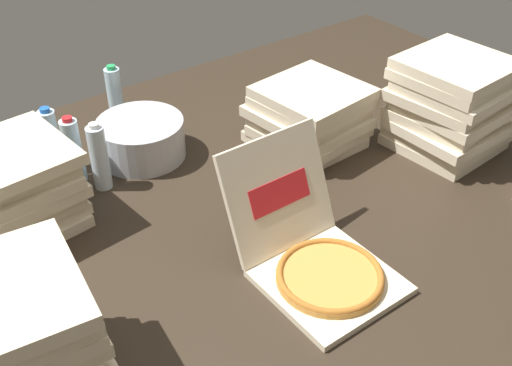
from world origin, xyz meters
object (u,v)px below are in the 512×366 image
object	(u,v)px
ice_bucket	(141,139)
water_bottle_3	(52,141)
pizza_stack_center_far	(11,188)
water_bottle_0	(73,151)
water_bottle_2	(99,157)
pizza_stack_center_near	(309,116)
open_pizza_box	(316,255)
pizza_stack_left_near	(11,348)
water_bottle_1	(115,96)
pizza_stack_right_near	(451,105)

from	to	relation	value
ice_bucket	water_bottle_3	size ratio (longest dim) A/B	1.28
pizza_stack_center_far	water_bottle_0	distance (m)	0.28
water_bottle_2	pizza_stack_center_near	bearing A→B (deg)	-15.44
open_pizza_box	pizza_stack_left_near	world-z (taller)	pizza_stack_left_near
pizza_stack_center_far	water_bottle_0	world-z (taller)	pizza_stack_center_far
pizza_stack_center_near	pizza_stack_center_far	distance (m)	1.07
water_bottle_0	water_bottle_1	bearing A→B (deg)	43.48
water_bottle_0	water_bottle_3	size ratio (longest dim) A/B	1.00
water_bottle_1	ice_bucket	bearing A→B (deg)	-97.87
open_pizza_box	water_bottle_0	size ratio (longest dim) A/B	1.96
pizza_stack_left_near	pizza_stack_right_near	world-z (taller)	same
open_pizza_box	water_bottle_2	size ratio (longest dim) A/B	1.96
pizza_stack_left_near	ice_bucket	distance (m)	1.06
water_bottle_0	pizza_stack_left_near	bearing A→B (deg)	-121.16
pizza_stack_left_near	ice_bucket	bearing A→B (deg)	46.94
ice_bucket	water_bottle_3	distance (m)	0.31
water_bottle_1	water_bottle_3	distance (m)	0.37
pizza_stack_center_near	water_bottle_3	distance (m)	0.93
pizza_stack_right_near	water_bottle_3	distance (m)	1.44
pizza_stack_center_far	water_bottle_2	bearing A→B (deg)	4.67
water_bottle_0	water_bottle_2	distance (m)	0.11
open_pizza_box	ice_bucket	bearing A→B (deg)	96.68
pizza_stack_right_near	water_bottle_2	world-z (taller)	pizza_stack_right_near
ice_bucket	water_bottle_0	size ratio (longest dim) A/B	1.28
pizza_stack_center_near	water_bottle_2	distance (m)	0.78
pizza_stack_center_far	pizza_stack_right_near	world-z (taller)	pizza_stack_right_near
pizza_stack_center_far	ice_bucket	distance (m)	0.53
pizza_stack_right_near	water_bottle_0	world-z (taller)	pizza_stack_right_near
pizza_stack_center_near	pizza_stack_right_near	size ratio (longest dim) A/B	1.00
pizza_stack_center_far	pizza_stack_right_near	bearing A→B (deg)	-19.21
pizza_stack_center_far	water_bottle_3	distance (m)	0.31
open_pizza_box	pizza_stack_right_near	xyz separation A→B (m)	(0.85, 0.23, 0.11)
open_pizza_box	ice_bucket	size ratio (longest dim) A/B	1.53
pizza_stack_center_near	water_bottle_2	size ratio (longest dim) A/B	1.62
open_pizza_box	water_bottle_1	size ratio (longest dim) A/B	1.96
pizza_stack_left_near	pizza_stack_right_near	size ratio (longest dim) A/B	1.01
ice_bucket	open_pizza_box	bearing A→B (deg)	-83.32
pizza_stack_center_far	water_bottle_3	world-z (taller)	pizza_stack_center_far
water_bottle_3	water_bottle_0	bearing A→B (deg)	-71.41
pizza_stack_right_near	pizza_stack_center_near	bearing A→B (deg)	140.94
water_bottle_2	pizza_stack_left_near	bearing A→B (deg)	-127.41
pizza_stack_right_near	water_bottle_1	world-z (taller)	pizza_stack_right_near
water_bottle_2	water_bottle_3	distance (m)	0.22
open_pizza_box	water_bottle_3	bearing A→B (deg)	112.25
open_pizza_box	pizza_stack_center_far	size ratio (longest dim) A/B	1.21
open_pizza_box	pizza_stack_right_near	world-z (taller)	pizza_stack_right_near
pizza_stack_center_far	water_bottle_2	distance (m)	0.31
pizza_stack_left_near	water_bottle_3	xyz separation A→B (m)	(0.43, 0.88, -0.06)
pizza_stack_center_near	water_bottle_3	world-z (taller)	water_bottle_3
open_pizza_box	pizza_stack_center_near	distance (m)	0.71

